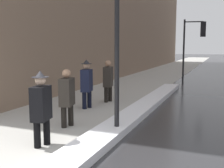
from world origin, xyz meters
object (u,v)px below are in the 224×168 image
object	(u,v)px
pedestrian_trailing	(67,95)
pedestrian_with_shoulder_bag	(87,82)
lamp_post	(117,8)
pedestrian_nearside	(108,79)
traffic_light_near	(196,37)
pedestrian_in_fedora	(41,106)

from	to	relation	value
pedestrian_trailing	pedestrian_with_shoulder_bag	bearing A→B (deg)	-178.33
lamp_post	pedestrian_nearside	distance (m)	4.66
lamp_post	traffic_light_near	world-z (taller)	lamp_post
traffic_light_near	pedestrian_in_fedora	world-z (taller)	traffic_light_near
traffic_light_near	pedestrian_with_shoulder_bag	size ratio (longest dim) A/B	2.19
pedestrian_in_fedora	pedestrian_trailing	bearing A→B (deg)	178.12
traffic_light_near	pedestrian_trailing	xyz separation A→B (m)	(-2.22, -11.44, -1.89)
pedestrian_trailing	pedestrian_with_shoulder_bag	size ratio (longest dim) A/B	0.91
traffic_light_near	pedestrian_trailing	distance (m)	11.81
pedestrian_with_shoulder_bag	pedestrian_in_fedora	bearing A→B (deg)	0.25
traffic_light_near	pedestrian_nearside	world-z (taller)	traffic_light_near
pedestrian_in_fedora	pedestrian_with_shoulder_bag	size ratio (longest dim) A/B	0.97
traffic_light_near	pedestrian_nearside	size ratio (longest dim) A/B	2.31
traffic_light_near	pedestrian_with_shoulder_bag	bearing A→B (deg)	-116.72
pedestrian_in_fedora	pedestrian_nearside	xyz separation A→B (m)	(-0.58, 5.19, -0.00)
pedestrian_in_fedora	pedestrian_with_shoulder_bag	xyz separation A→B (m)	(-0.83, 3.81, 0.03)
lamp_post	pedestrian_with_shoulder_bag	xyz separation A→B (m)	(-2.03, 2.33, -2.17)
pedestrian_trailing	pedestrian_with_shoulder_bag	world-z (taller)	pedestrian_with_shoulder_bag
pedestrian_trailing	lamp_post	bearing A→B (deg)	75.83
lamp_post	pedestrian_trailing	world-z (taller)	lamp_post
pedestrian_trailing	pedestrian_nearside	size ratio (longest dim) A/B	0.96
pedestrian_in_fedora	pedestrian_trailing	distance (m)	1.56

